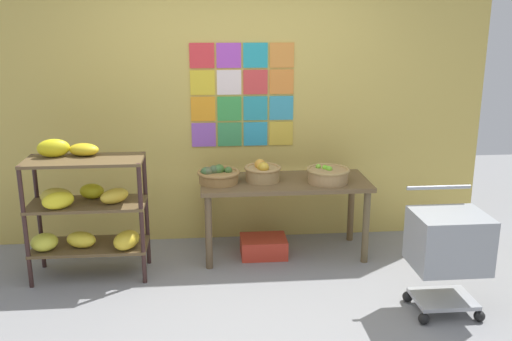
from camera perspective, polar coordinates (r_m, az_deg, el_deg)
ground at (r=4.11m, az=-0.36°, el=-15.36°), size 9.34×9.34×0.00m
back_wall_with_art at (r=5.28m, az=-1.96°, el=7.64°), size 4.69×0.07×2.78m
banana_shelf_unit at (r=4.79m, az=-17.02°, el=-3.32°), size 0.94×0.47×1.15m
display_table at (r=5.03m, az=2.88°, el=-1.97°), size 1.48×0.63×0.69m
fruit_basket_left at (r=4.97m, az=0.66°, el=-0.14°), size 0.32×0.32×0.19m
fruit_basket_right at (r=4.97m, az=7.23°, el=-0.39°), size 0.37×0.37×0.15m
fruit_basket_centre at (r=4.92m, az=-3.86°, el=-0.45°), size 0.37×0.37×0.16m
produce_crate_under_table at (r=5.16m, az=0.76°, el=-7.64°), size 0.41×0.31×0.17m
shopping_cart at (r=4.29m, az=18.73°, el=-7.05°), size 0.51×0.47×0.89m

